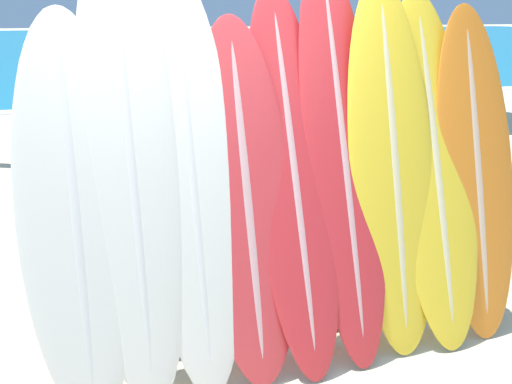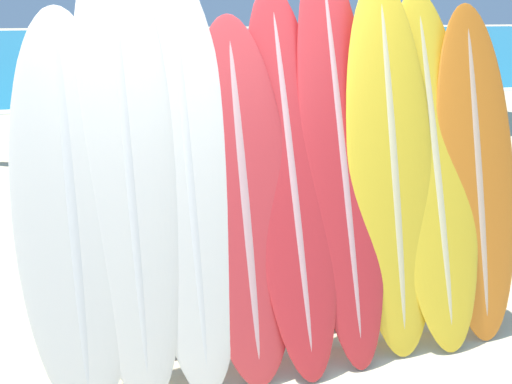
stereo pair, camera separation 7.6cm
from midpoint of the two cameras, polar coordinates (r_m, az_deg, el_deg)
name	(u,v)px [view 1 (the left image)]	position (r m, az deg, el deg)	size (l,w,h in m)	color
ocean_water	(64,43)	(42.91, -17.85, 13.34)	(120.00, 60.00, 0.01)	teal
surfboard_rack	(298,289)	(3.65, 3.45, -9.20)	(2.86, 0.04, 0.81)	slate
surfboard_slot_0	(75,213)	(3.24, -17.47, -1.96)	(0.59, 0.72, 2.09)	silver
surfboard_slot_1	(131,170)	(3.25, -12.43, 2.06)	(0.54, 0.83, 2.48)	silver
surfboard_slot_2	(192,180)	(3.31, -6.77, 1.11)	(0.53, 0.78, 2.31)	silver
surfboard_slot_3	(247,200)	(3.38, -1.55, -0.79)	(0.57, 0.70, 2.04)	red
surfboard_slot_4	(293,179)	(3.49, 2.97, 1.22)	(0.50, 0.90, 2.21)	red
surfboard_slot_5	(343,158)	(3.62, 7.66, 3.18)	(0.49, 0.89, 2.40)	red
surfboard_slot_6	(393,168)	(3.73, 12.32, 2.28)	(0.58, 0.69, 2.26)	yellow
surfboard_slot_7	(434,169)	(3.92, 16.10, 2.11)	(0.58, 0.80, 2.19)	yellow
surfboard_slot_8	(476,172)	(4.08, 19.72, 1.76)	(0.57, 0.63, 2.10)	orange
person_mid_beach	(86,82)	(10.17, -16.06, 9.99)	(0.28, 0.30, 1.73)	beige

